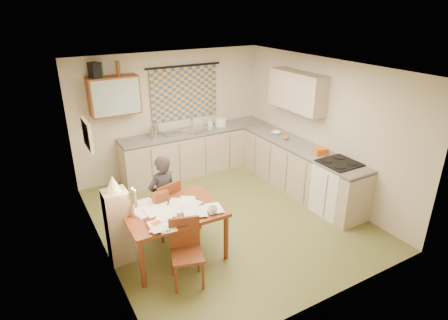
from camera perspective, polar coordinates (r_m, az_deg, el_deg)
floor at (r=6.43m, az=0.35°, el=-8.76°), size 4.00×4.50×0.02m
ceiling at (r=5.53m, az=0.41°, el=14.02°), size 4.00×4.50×0.02m
wall_back at (r=7.80m, az=-8.07°, el=6.98°), size 4.00×0.02×2.50m
wall_front at (r=4.26m, az=16.01°, el=-7.93°), size 4.00×0.02×2.50m
wall_left at (r=5.23m, az=-19.05°, el=-2.32°), size 0.02×4.50×2.50m
wall_right at (r=7.03m, az=14.73°, el=4.67°), size 0.02×4.50×2.50m
window_blind at (r=7.77m, az=-6.05°, el=10.08°), size 1.45×0.03×1.05m
curtain_rod at (r=7.65m, az=-6.16°, el=14.07°), size 1.60×0.04×0.04m
wall_cabinet at (r=7.16m, az=-16.40°, el=9.40°), size 0.90×0.34×0.70m
wall_cabinet_glass at (r=7.00m, az=-16.05°, el=9.13°), size 0.84×0.02×0.64m
upper_cabinet_right at (r=7.15m, az=11.09°, el=10.29°), size 0.34×1.30×0.70m
framed_print at (r=5.44m, az=-20.14°, el=3.65°), size 0.04×0.50×0.40m
print_canvas at (r=5.44m, az=-19.88°, el=3.70°), size 0.01×0.42×0.32m
counter_back at (r=7.96m, az=-3.81°, el=1.43°), size 3.30×0.62×0.92m
counter_right at (r=7.23m, az=11.35°, el=-1.28°), size 0.62×2.95×0.92m
stove at (r=6.62m, az=16.73°, el=-4.08°), size 0.61×0.61×0.94m
sink at (r=7.80m, az=-4.06°, el=4.32°), size 0.67×0.61×0.10m
tap at (r=7.89m, az=-4.89°, el=5.88°), size 0.03×0.03×0.28m
dish_rack at (r=7.56m, az=-8.02°, el=4.09°), size 0.40×0.36×0.06m
kettle at (r=7.42m, az=-10.62°, el=4.27°), size 0.21×0.21×0.24m
mixing_bowl at (r=8.01m, az=-0.52°, el=5.78°), size 0.31×0.31×0.16m
soap_bottle at (r=7.94m, az=-2.15°, el=5.67°), size 0.11×0.11×0.17m
bowl at (r=7.60m, az=7.92°, el=4.15°), size 0.34×0.34×0.05m
orange_bag at (r=6.69m, az=14.55°, el=1.28°), size 0.25×0.21×0.12m
fruit_orange at (r=7.28m, az=9.45°, el=3.41°), size 0.10×0.10×0.10m
speaker at (r=7.01m, az=-19.10°, el=12.82°), size 0.21×0.24×0.26m
bottle_green at (r=7.03m, az=-18.22°, el=12.96°), size 0.09×0.09×0.26m
bottle_brown at (r=7.10m, az=-15.86°, el=13.31°), size 0.08×0.08×0.26m
dining_table at (r=5.42m, az=-7.64°, el=-10.79°), size 1.34×1.03×0.75m
chair_far at (r=5.94m, az=-9.11°, el=-8.67°), size 0.53×0.53×0.92m
chair_near at (r=5.00m, az=-5.60°, el=-15.53°), size 0.49×0.49×0.87m
person at (r=5.75m, az=-9.26°, el=-5.50°), size 0.61×0.51×1.32m
shelf_stand at (r=5.39m, az=-15.77°, el=-9.71°), size 0.32×0.30×1.08m
lampshade at (r=5.07m, az=-16.56°, el=-3.48°), size 0.20×0.20×0.22m
letter_rack at (r=5.38m, az=-9.61°, el=-5.58°), size 0.23×0.13×0.16m
mug at (r=5.06m, az=-1.68°, el=-7.63°), size 0.15×0.15×0.10m
magazine at (r=4.92m, az=-11.61°, el=-9.64°), size 0.19×0.26×0.02m
book at (r=5.03m, az=-11.51°, el=-8.85°), size 0.32×0.35×0.02m
orange_box at (r=4.90m, az=-10.29°, el=-9.56°), size 0.14×0.11×0.04m
eyeglasses at (r=5.04m, az=-5.29°, el=-8.39°), size 0.14×0.08×0.02m
candle_holder at (r=5.11m, az=-13.77°, el=-7.45°), size 0.08×0.08×0.18m
candle at (r=4.98m, az=-13.32°, el=-5.62°), size 0.03×0.03×0.22m
candle_flame at (r=4.95m, az=-13.82°, el=-4.26°), size 0.02×0.02×0.02m
papers at (r=5.16m, az=-8.22°, el=-7.65°), size 1.16×0.99×0.03m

